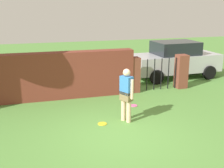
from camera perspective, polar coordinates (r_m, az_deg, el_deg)
The scene contains 7 objects.
ground_plane at distance 7.81m, azimuth 1.68°, elevation -10.37°, with size 40.00×40.00×0.00m, color #568C3D.
brick_wall at distance 10.72m, azimuth -12.14°, elevation 1.52°, with size 6.27×0.50×1.74m, color brown.
person at distance 8.45m, azimuth 2.87°, elevation -1.76°, with size 0.36×0.49×1.62m.
fence_gate at distance 11.84m, azimuth 9.11°, elevation 2.16°, with size 2.56×0.44×1.40m.
car at distance 14.01m, azimuth 12.35°, elevation 4.78°, with size 4.26×2.05×1.72m.
frisbee_pink at distance 10.03m, azimuth 4.29°, elevation -4.29°, with size 0.27×0.27×0.02m, color pink.
frisbee_yellow at distance 8.55m, azimuth -1.95°, elevation -7.90°, with size 0.27×0.27×0.02m, color yellow.
Camera 1 is at (-2.17, -6.67, 3.43)m, focal length 46.02 mm.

